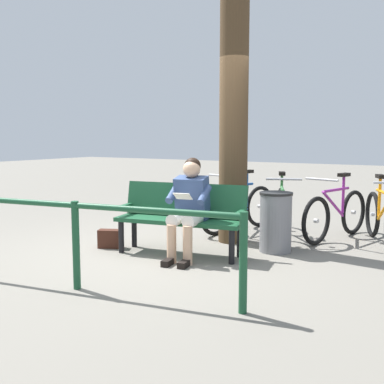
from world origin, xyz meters
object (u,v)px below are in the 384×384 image
handbag (110,239)px  bicycle_blue (282,212)px  person_reading (189,203)px  bicycle_silver (336,214)px  bicycle_black (382,218)px  tree_trunk (234,93)px  bicycle_purple (239,208)px  bench (182,213)px  litter_bin (276,222)px

handbag → bicycle_blue: size_ratio=0.19×
handbag → person_reading: bearing=-174.3°
person_reading → bicycle_silver: 2.32m
handbag → bicycle_black: bearing=-146.1°
tree_trunk → bicycle_silver: (-1.20, -0.87, -1.67)m
bicycle_silver → bicycle_purple: (1.43, 0.16, 0.00)m
handbag → bicycle_purple: bicycle_purple is taller
bicycle_purple → bicycle_blue: bearing=100.0°
person_reading → tree_trunk: bearing=-103.1°
tree_trunk → person_reading: bearing=86.8°
bicycle_silver → bicycle_purple: bearing=-68.0°
person_reading → bicycle_black: bearing=-144.2°
bench → litter_bin: bearing=-154.5°
bench → bicycle_silver: (-1.44, -1.79, -0.15)m
handbag → bicycle_silver: 3.16m
bicycle_silver → bicycle_black: bearing=104.3°
tree_trunk → litter_bin: bearing=161.7°
person_reading → litter_bin: 1.17m
bicycle_blue → bicycle_silver: bearing=85.6°
bench → person_reading: (-0.19, 0.13, 0.16)m
person_reading → bicycle_silver: (-1.25, -1.93, -0.31)m
bicycle_silver → bicycle_purple: 1.44m
bicycle_silver → bench: bearing=-23.3°
handbag → bicycle_silver: bicycle_silver is taller
litter_bin → bicycle_silver: bicycle_silver is taller
litter_bin → bicycle_purple: (0.96, -0.94, -0.02)m
litter_bin → bicycle_black: size_ratio=0.49×
handbag → tree_trunk: bearing=-135.8°
litter_bin → bicycle_silver: (-0.48, -1.11, -0.02)m
person_reading → bicycle_black: size_ratio=0.77×
person_reading → litter_bin: bearing=-143.4°
handbag → bicycle_black: 3.64m
bench → bicycle_black: size_ratio=1.06×
bench → litter_bin: 1.19m
bench → tree_trunk: size_ratio=0.41×
bench → bicycle_blue: 1.72m
bench → person_reading: bearing=134.6°
bicycle_black → bicycle_purple: 2.05m
bicycle_blue → bench: bearing=-47.7°
bench → bicycle_silver: bearing=-138.7°
bicycle_purple → bench: bearing=15.6°
bicycle_black → tree_trunk: bearing=-88.4°
person_reading → bicycle_purple: size_ratio=0.74×
bicycle_purple → handbag: bearing=-11.3°
tree_trunk → bicycle_silver: tree_trunk is taller
tree_trunk → bicycle_blue: bearing=-127.2°
bicycle_purple → bicycle_silver: bearing=112.4°
person_reading → bicycle_blue: bearing=-117.5°
person_reading → bicycle_silver: size_ratio=0.73×
person_reading → bicycle_black: (-1.87, -1.91, -0.31)m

